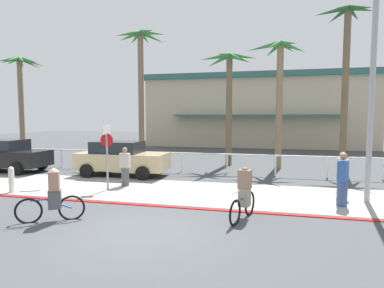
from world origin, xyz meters
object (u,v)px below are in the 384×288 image
at_px(car_tan_1, 121,158).
at_px(pedestrian_2, 125,168).
at_px(pedestrian_0, 342,177).
at_px(streetlight_curb, 375,73).
at_px(cyclist_blue_1, 53,196).
at_px(car_black_0, 5,155).
at_px(stop_sign_bike_lane, 107,148).
at_px(cyclist_teal_0, 244,195).
at_px(pedestrian_1, 343,182).
at_px(palm_tree_3, 279,76).
at_px(palm_tree_2, 229,80).
at_px(bollard_0, 11,179).
at_px(palm_tree_1, 141,63).
at_px(palm_tree_0, 21,79).
at_px(palm_tree_4, 346,53).

height_order(car_tan_1, pedestrian_2, car_tan_1).
relative_size(pedestrian_0, pedestrian_2, 1.01).
bearing_deg(pedestrian_2, streetlight_curb, -4.45).
bearing_deg(cyclist_blue_1, car_black_0, 139.88).
bearing_deg(cyclist_blue_1, pedestrian_2, 89.87).
height_order(stop_sign_bike_lane, streetlight_curb, streetlight_curb).
bearing_deg(car_black_0, cyclist_teal_0, -21.59).
relative_size(pedestrian_1, pedestrian_2, 1.07).
distance_m(stop_sign_bike_lane, cyclist_blue_1, 3.87).
relative_size(palm_tree_3, cyclist_blue_1, 4.36).
distance_m(car_black_0, pedestrian_0, 16.12).
distance_m(cyclist_blue_1, pedestrian_0, 9.57).
relative_size(palm_tree_2, cyclist_teal_0, 3.78).
xyz_separation_m(cyclist_teal_0, cyclist_blue_1, (-5.11, -1.40, 0.00)).
distance_m(streetlight_curb, palm_tree_3, 7.51).
relative_size(bollard_0, palm_tree_1, 0.12).
bearing_deg(palm_tree_3, pedestrian_0, -71.58).
relative_size(palm_tree_3, pedestrian_0, 4.31).
relative_size(bollard_0, palm_tree_3, 0.14).
bearing_deg(stop_sign_bike_lane, pedestrian_2, 68.05).
xyz_separation_m(bollard_0, cyclist_teal_0, (8.81, -1.14, 0.18)).
distance_m(palm_tree_1, palm_tree_2, 5.70).
height_order(palm_tree_0, car_black_0, palm_tree_0).
height_order(car_black_0, cyclist_teal_0, car_black_0).
relative_size(palm_tree_4, cyclist_blue_1, 5.50).
relative_size(streetlight_curb, cyclist_teal_0, 4.28).
height_order(palm_tree_3, car_tan_1, palm_tree_3).
bearing_deg(pedestrian_1, streetlight_curb, 28.39).
bearing_deg(palm_tree_2, car_black_0, -156.23).
relative_size(car_tan_1, pedestrian_2, 2.71).
height_order(stop_sign_bike_lane, car_black_0, stop_sign_bike_lane).
bearing_deg(palm_tree_0, palm_tree_4, -2.00).
distance_m(bollard_0, cyclist_teal_0, 8.89).
height_order(palm_tree_4, pedestrian_2, palm_tree_4).
height_order(cyclist_teal_0, pedestrian_1, pedestrian_1).
distance_m(stop_sign_bike_lane, palm_tree_1, 9.27).
distance_m(stop_sign_bike_lane, pedestrian_1, 8.48).
bearing_deg(pedestrian_2, pedestrian_1, -8.52).
xyz_separation_m(pedestrian_1, pedestrian_2, (-8.08, 1.21, -0.06)).
relative_size(bollard_0, car_black_0, 0.23).
relative_size(stop_sign_bike_lane, cyclist_teal_0, 1.46).
bearing_deg(car_tan_1, palm_tree_2, 44.65).
height_order(streetlight_curb, cyclist_teal_0, streetlight_curb).
height_order(palm_tree_4, cyclist_teal_0, palm_tree_4).
relative_size(palm_tree_1, car_tan_1, 1.89).
height_order(palm_tree_2, pedestrian_1, palm_tree_2).
xyz_separation_m(palm_tree_0, cyclist_blue_1, (11.64, -12.33, -4.90)).
distance_m(car_black_0, cyclist_blue_1, 10.02).
relative_size(cyclist_blue_1, pedestrian_0, 0.99).
xyz_separation_m(stop_sign_bike_lane, pedestrian_2, (0.34, 0.85, -0.93)).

